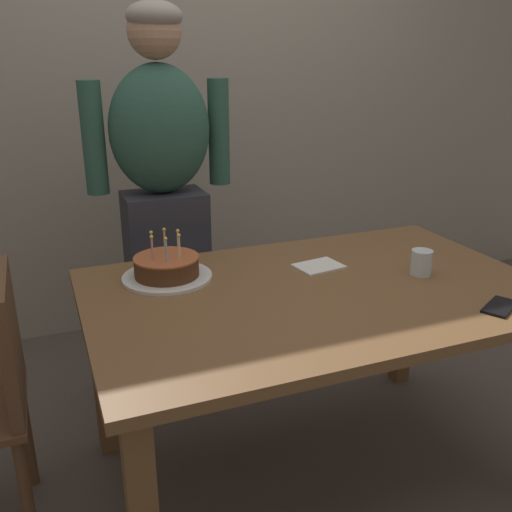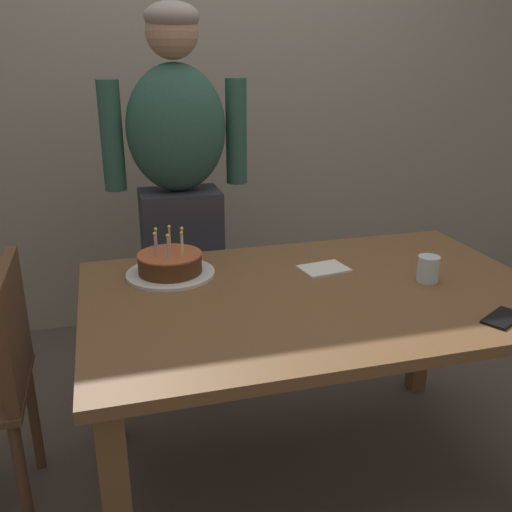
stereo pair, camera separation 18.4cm
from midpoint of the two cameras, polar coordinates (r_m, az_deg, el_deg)
name	(u,v)px [view 1 (the left image)]	position (r m, az deg, el deg)	size (l,w,h in m)	color
ground_plane	(310,470)	(2.24, 3.05, -20.98)	(10.00, 10.00, 0.00)	#564C44
back_wall	(187,88)	(3.18, -8.75, 16.58)	(5.20, 0.10, 2.60)	#9E9384
dining_table	(317,314)	(1.89, 3.40, -6.03)	(1.50, 0.96, 0.74)	brown
birthday_cake	(167,269)	(1.95, -11.76, -1.32)	(0.31, 0.31, 0.17)	white
water_glass_near	(421,263)	(2.00, 13.98, -0.70)	(0.07, 0.07, 0.09)	silver
cell_phone	(500,307)	(1.82, 20.98, -4.90)	(0.14, 0.07, 0.01)	black
napkin_stack	(319,266)	(2.03, 3.84, -1.10)	(0.16, 0.12, 0.01)	white
person_man_bearded	(164,203)	(2.42, -11.52, 5.25)	(0.61, 0.27, 1.66)	#33333D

